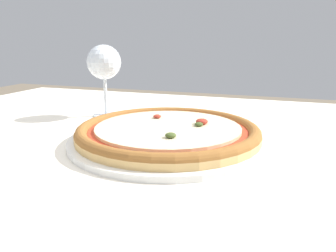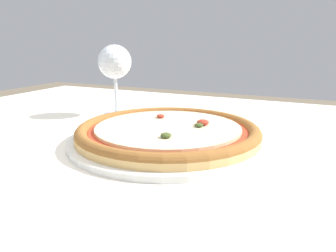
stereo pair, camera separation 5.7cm
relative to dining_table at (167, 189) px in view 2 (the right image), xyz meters
The scene contains 3 objects.
dining_table is the anchor object (origin of this frame).
pizza_plate 0.10m from the dining_table, 108.70° to the left, with size 0.34×0.34×0.04m.
wine_glass_far_left 0.34m from the dining_table, 141.44° to the left, with size 0.08×0.08×0.16m.
Camera 2 is at (0.22, -0.48, 0.90)m, focal length 35.00 mm.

